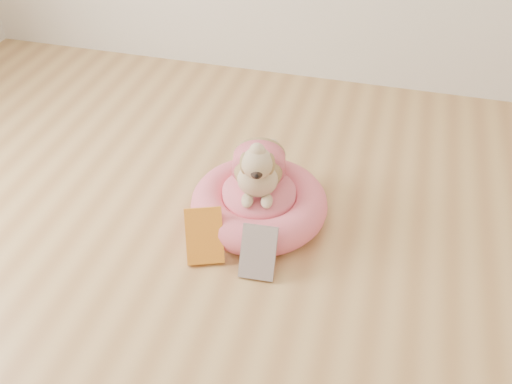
% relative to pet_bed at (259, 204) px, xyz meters
% --- Properties ---
extents(pet_bed, '(0.58, 0.58, 0.15)m').
position_rel_pet_bed_xyz_m(pet_bed, '(0.00, 0.00, 0.00)').
color(pet_bed, '#FF637E').
rests_on(pet_bed, floor).
extents(dog, '(0.35, 0.44, 0.29)m').
position_rel_pet_bed_xyz_m(dog, '(-0.01, 0.03, 0.22)').
color(dog, brown).
rests_on(dog, pet_bed).
extents(book_yellow, '(0.19, 0.19, 0.20)m').
position_rel_pet_bed_xyz_m(book_yellow, '(-0.15, -0.28, 0.03)').
color(book_yellow, gold).
rests_on(book_yellow, floor).
extents(book_white, '(0.15, 0.14, 0.18)m').
position_rel_pet_bed_xyz_m(book_white, '(0.08, -0.30, 0.02)').
color(book_white, white).
rests_on(book_white, floor).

